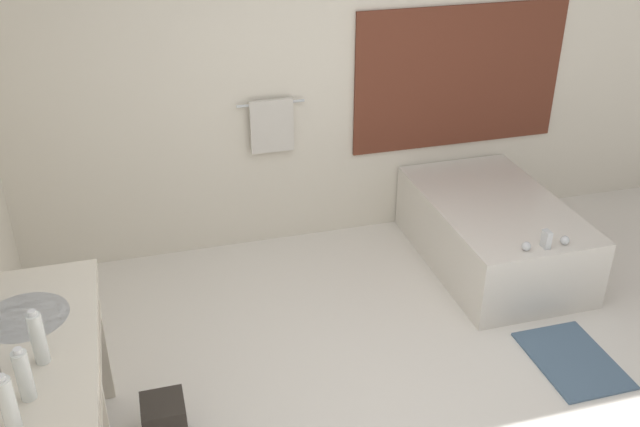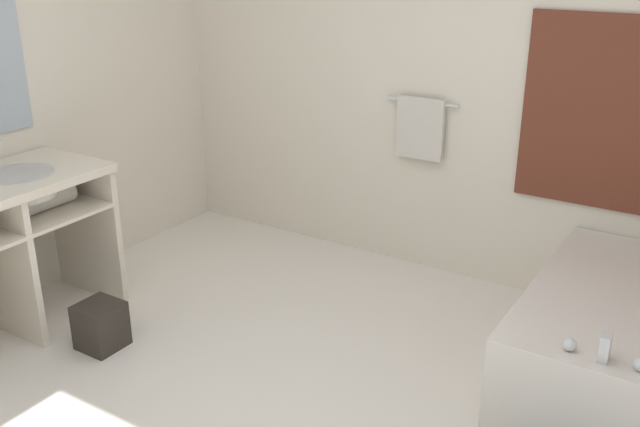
{
  "view_description": "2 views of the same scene",
  "coord_description": "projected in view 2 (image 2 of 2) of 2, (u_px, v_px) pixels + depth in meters",
  "views": [
    {
      "loc": [
        -1.28,
        -2.64,
        2.9
      ],
      "look_at": [
        -0.27,
        0.94,
        0.88
      ],
      "focal_mm": 40.0,
      "sensor_mm": 36.0,
      "label": 1
    },
    {
      "loc": [
        1.55,
        -1.98,
        2.14
      ],
      "look_at": [
        -0.21,
        0.8,
        0.85
      ],
      "focal_mm": 40.0,
      "sensor_mm": 36.0,
      "label": 2
    }
  ],
  "objects": [
    {
      "name": "wall_back_with_blinds",
      "position": [
        480.0,
        75.0,
        4.36
      ],
      "size": [
        7.4,
        0.13,
        2.7
      ],
      "color": "silver",
      "rests_on": "ground_plane"
    },
    {
      "name": "vanity_counter",
      "position": [
        0.0,
        225.0,
        3.9
      ],
      "size": [
        0.64,
        1.23,
        0.92
      ],
      "color": "beige",
      "rests_on": "ground_plane"
    },
    {
      "name": "bathtub",
      "position": [
        626.0,
        337.0,
        3.54
      ],
      "size": [
        0.93,
        1.52,
        0.63
      ],
      "color": "silver",
      "rests_on": "ground_plane"
    },
    {
      "name": "waste_bin",
      "position": [
        101.0,
        325.0,
        3.94
      ],
      "size": [
        0.23,
        0.23,
        0.26
      ],
      "color": "#2D2823",
      "rests_on": "ground_plane"
    }
  ]
}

